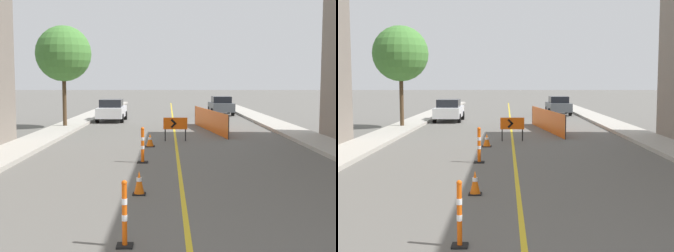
# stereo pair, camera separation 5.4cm
# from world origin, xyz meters

# --- Properties ---
(lane_stripe) EXTENTS (0.12, 61.98, 0.01)m
(lane_stripe) POSITION_xyz_m (0.00, 30.99, 0.00)
(lane_stripe) COLOR gold
(lane_stripe) RESTS_ON ground_plane
(sidewalk_left) EXTENTS (1.88, 61.98, 0.17)m
(sidewalk_left) POSITION_xyz_m (-6.61, 30.99, 0.08)
(sidewalk_left) COLOR #ADA89E
(sidewalk_left) RESTS_ON ground_plane
(sidewalk_right) EXTENTS (1.88, 61.98, 0.17)m
(sidewalk_right) POSITION_xyz_m (6.61, 30.99, 0.08)
(sidewalk_right) COLOR #ADA89E
(sidewalk_right) RESTS_ON ground_plane
(traffic_cone_second) EXTENTS (0.34, 0.34, 0.62)m
(traffic_cone_second) POSITION_xyz_m (-1.11, 12.35, 0.30)
(traffic_cone_second) COLOR black
(traffic_cone_second) RESTS_ON ground_plane
(traffic_cone_third) EXTENTS (0.42, 0.42, 0.57)m
(traffic_cone_third) POSITION_xyz_m (-1.17, 21.11, 0.28)
(traffic_cone_third) COLOR black
(traffic_cone_third) RESTS_ON ground_plane
(delineator_post_front) EXTENTS (0.29, 0.29, 1.19)m
(delineator_post_front) POSITION_xyz_m (-1.13, 8.56, 0.51)
(delineator_post_front) COLOR black
(delineator_post_front) RESTS_ON ground_plane
(delineator_post_rear) EXTENTS (0.37, 0.37, 1.28)m
(delineator_post_rear) POSITION_xyz_m (-1.28, 17.05, 0.56)
(delineator_post_rear) COLOR black
(delineator_post_rear) RESTS_ON ground_plane
(arrow_barricade_primary) EXTENTS (1.16, 0.09, 1.14)m
(arrow_barricade_primary) POSITION_xyz_m (-0.02, 23.06, 0.81)
(arrow_barricade_primary) COLOR #EF560C
(arrow_barricade_primary) RESTS_ON ground_plane
(safety_mesh_fence) EXTENTS (1.23, 8.36, 1.23)m
(safety_mesh_fence) POSITION_xyz_m (2.05, 27.76, 0.61)
(safety_mesh_fence) COLOR #EF560C
(safety_mesh_fence) RESTS_ON ground_plane
(parked_car_curb_near) EXTENTS (1.93, 4.31, 1.59)m
(parked_car_curb_near) POSITION_xyz_m (-4.42, 34.19, 0.80)
(parked_car_curb_near) COLOR silver
(parked_car_curb_near) RESTS_ON ground_plane
(parked_car_curb_mid) EXTENTS (1.95, 4.34, 1.59)m
(parked_car_curb_mid) POSITION_xyz_m (4.18, 40.74, 0.80)
(parked_car_curb_mid) COLOR #474C51
(parked_car_curb_mid) RESTS_ON ground_plane
(street_tree_left_near) EXTENTS (3.37, 3.37, 6.07)m
(street_tree_left_near) POSITION_xyz_m (-6.71, 29.17, 4.54)
(street_tree_left_near) COLOR #4C3823
(street_tree_left_near) RESTS_ON sidewalk_left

